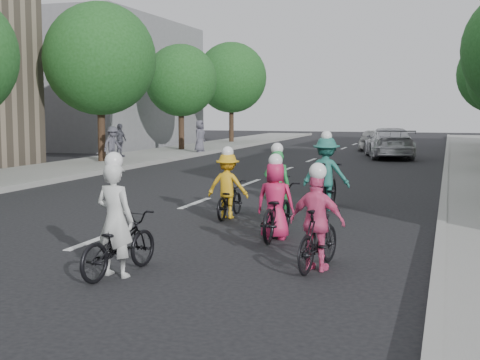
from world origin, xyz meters
The scene contains 19 objects.
ground centered at (0.00, 0.00, 0.00)m, with size 120.00×120.00×0.00m, color black.
sidewalk_left centered at (-8.00, 10.00, 0.07)m, with size 4.00×80.00×0.15m, color gray.
curb_left centered at (-6.05, 10.00, 0.09)m, with size 0.18×80.00×0.18m, color #999993.
curb_right centered at (6.05, 10.00, 0.09)m, with size 0.18×80.00×0.18m, color #999993.
bldg_sw centered at (-16.00, 28.00, 4.00)m, with size 10.00×14.00×8.00m, color slate.
tree_l_3 centered at (-8.20, 15.00, 4.52)m, with size 4.80×4.80×6.93m.
tree_l_4 centered at (-8.20, 24.00, 3.96)m, with size 4.00×4.00×5.97m.
tree_l_5 centered at (-8.20, 33.00, 4.52)m, with size 4.80×4.80×6.93m.
cyclist_0 centered at (4.31, -1.04, 0.59)m, with size 0.91×1.61×1.61m.
cyclist_1 centered at (2.67, 3.04, 0.59)m, with size 0.76×1.73×1.69m.
cyclist_2 centered at (3.38, 4.93, 0.73)m, with size 1.16×1.94×1.89m.
cyclist_3 centered at (1.53, 3.11, 0.58)m, with size 0.94×1.53×1.59m.
cyclist_4 centered at (1.62, -2.22, 0.57)m, with size 0.87×1.78×1.79m.
cyclist_5 centered at (3.12, 1.15, 0.57)m, with size 0.70×1.91×1.59m.
follow_car_lead centered at (3.34, 22.54, 0.74)m, with size 2.08×5.13×1.49m, color silver.
follow_car_trail centered at (1.93, 28.43, 0.63)m, with size 1.48×3.67×1.25m, color silver.
spectator_0 centered at (-7.31, 14.31, 0.91)m, with size 0.98×0.56×1.52m, color #4A4956.
spectator_1 centered at (-8.57, 17.36, 0.93)m, with size 0.92×0.38×1.56m, color #555563.
spectator_2 centered at (-6.30, 21.89, 0.98)m, with size 0.81×0.53×1.66m, color #565563.
Camera 1 is at (6.14, -10.73, 2.40)m, focal length 50.00 mm.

